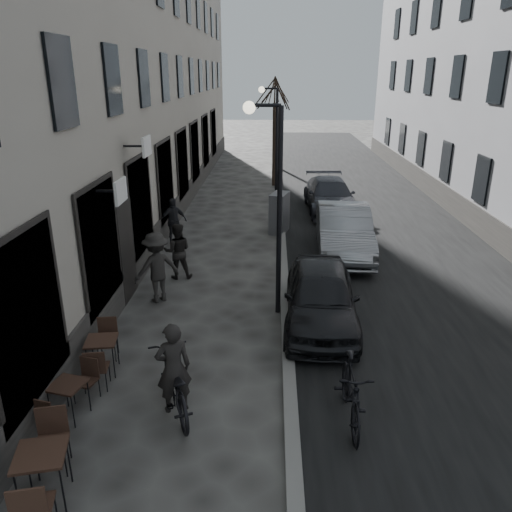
# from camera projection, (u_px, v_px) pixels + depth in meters

# --- Properties ---
(ground) EXTENTS (120.00, 120.00, 0.00)m
(ground) POSITION_uv_depth(u_px,v_px,m) (281.00, 505.00, 6.95)
(ground) COLOR #312F2D
(ground) RESTS_ON ground
(road) EXTENTS (7.30, 60.00, 0.00)m
(road) POSITION_uv_depth(u_px,v_px,m) (364.00, 210.00, 21.83)
(road) COLOR black
(road) RESTS_ON ground
(kerb) EXTENTS (0.25, 60.00, 0.12)m
(kerb) POSITION_uv_depth(u_px,v_px,m) (281.00, 208.00, 21.92)
(kerb) COLOR slate
(kerb) RESTS_ON ground
(building_left) EXTENTS (4.00, 35.00, 16.00)m
(building_left) POSITION_uv_depth(u_px,v_px,m) (128.00, 10.00, 19.84)
(building_left) COLOR gray
(building_left) RESTS_ON ground
(streetlamp_near) EXTENTS (0.90, 0.28, 5.09)m
(streetlamp_near) POSITION_uv_depth(u_px,v_px,m) (272.00, 188.00, 11.49)
(streetlamp_near) COLOR black
(streetlamp_near) RESTS_ON ground
(streetlamp_far) EXTENTS (0.90, 0.28, 5.09)m
(streetlamp_far) POSITION_uv_depth(u_px,v_px,m) (273.00, 131.00, 22.74)
(streetlamp_far) COLOR black
(streetlamp_far) RESTS_ON ground
(tree_near) EXTENTS (2.40, 2.40, 5.70)m
(tree_near) POSITION_uv_depth(u_px,v_px,m) (275.00, 94.00, 25.03)
(tree_near) COLOR black
(tree_near) RESTS_ON ground
(tree_far) EXTENTS (2.40, 2.40, 5.70)m
(tree_far) POSITION_uv_depth(u_px,v_px,m) (275.00, 90.00, 30.65)
(tree_far) COLOR black
(tree_far) RESTS_ON ground
(bistro_set_a) EXTENTS (0.82, 1.71, 0.98)m
(bistro_set_a) POSITION_uv_depth(u_px,v_px,m) (44.00, 472.00, 6.87)
(bistro_set_a) COLOR black
(bistro_set_a) RESTS_ON ground
(bistro_set_b) EXTENTS (0.69, 1.40, 0.80)m
(bistro_set_b) POSITION_uv_depth(u_px,v_px,m) (69.00, 397.00, 8.60)
(bistro_set_b) COLOR black
(bistro_set_b) RESTS_ON ground
(bistro_set_c) EXTENTS (0.67, 1.50, 0.86)m
(bistro_set_c) POSITION_uv_depth(u_px,v_px,m) (102.00, 352.00, 9.91)
(bistro_set_c) COLOR black
(bistro_set_c) RESTS_ON ground
(sign_board) EXTENTS (0.49, 0.71, 1.15)m
(sign_board) POSITION_uv_depth(u_px,v_px,m) (38.00, 406.00, 8.28)
(sign_board) COLOR black
(sign_board) RESTS_ON ground
(utility_cabinet) EXTENTS (0.81, 1.11, 1.49)m
(utility_cabinet) POSITION_uv_depth(u_px,v_px,m) (279.00, 213.00, 18.59)
(utility_cabinet) COLOR #5A5A5C
(utility_cabinet) RESTS_ON ground
(bicycle) EXTENTS (1.38, 2.10, 1.04)m
(bicycle) POSITION_uv_depth(u_px,v_px,m) (174.00, 384.00, 8.77)
(bicycle) COLOR black
(bicycle) RESTS_ON ground
(cyclist_rider) EXTENTS (0.73, 0.61, 1.71)m
(cyclist_rider) POSITION_uv_depth(u_px,v_px,m) (173.00, 368.00, 8.65)
(cyclist_rider) COLOR black
(cyclist_rider) RESTS_ON ground
(pedestrian_near) EXTENTS (0.89, 0.74, 1.65)m
(pedestrian_near) POSITION_uv_depth(u_px,v_px,m) (177.00, 251.00, 14.39)
(pedestrian_near) COLOR black
(pedestrian_near) RESTS_ON ground
(pedestrian_mid) EXTENTS (1.39, 1.25, 1.87)m
(pedestrian_mid) POSITION_uv_depth(u_px,v_px,m) (157.00, 267.00, 12.89)
(pedestrian_mid) COLOR #272522
(pedestrian_mid) RESTS_ON ground
(pedestrian_far) EXTENTS (1.04, 0.81, 1.64)m
(pedestrian_far) POSITION_uv_depth(u_px,v_px,m) (173.00, 221.00, 17.27)
(pedestrian_far) COLOR black
(pedestrian_far) RESTS_ON ground
(car_near) EXTENTS (1.92, 4.28, 1.43)m
(car_near) POSITION_uv_depth(u_px,v_px,m) (321.00, 296.00, 11.75)
(car_near) COLOR black
(car_near) RESTS_ON ground
(car_mid) EXTENTS (1.90, 4.86, 1.58)m
(car_mid) POSITION_uv_depth(u_px,v_px,m) (343.00, 231.00, 16.37)
(car_mid) COLOR gray
(car_mid) RESTS_ON ground
(car_far) EXTENTS (2.12, 4.87, 1.39)m
(car_far) POSITION_uv_depth(u_px,v_px,m) (330.00, 196.00, 21.36)
(car_far) COLOR #303239
(car_far) RESTS_ON ground
(moped) EXTENTS (0.55, 1.94, 1.17)m
(moped) POSITION_uv_depth(u_px,v_px,m) (351.00, 392.00, 8.45)
(moped) COLOR black
(moped) RESTS_ON ground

